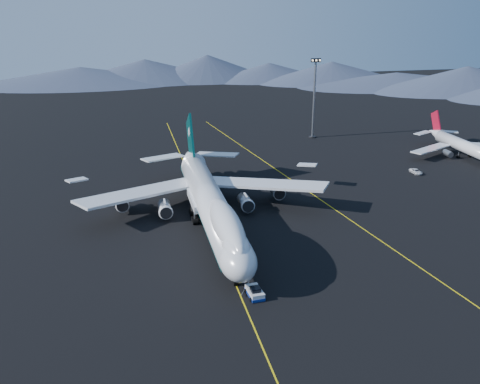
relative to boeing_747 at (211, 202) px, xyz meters
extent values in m
plane|color=black|center=(0.00, -0.03, -5.81)|extent=(500.00, 500.00, 0.00)
cube|color=yellow|center=(0.00, -0.03, -5.80)|extent=(0.25, 220.00, 0.01)
cube|color=yellow|center=(30.00, 9.97, -5.80)|extent=(28.08, 198.09, 0.01)
cone|color=#3B455B|center=(-40.81, 231.40, 0.19)|extent=(100.00, 100.00, 12.00)
cone|color=#3B455B|center=(36.76, 232.07, 0.19)|extent=(100.00, 100.00, 12.00)
cone|color=#3B455B|center=(110.33, 207.46, 0.19)|extent=(100.00, 100.00, 12.00)
cone|color=#3B455B|center=(171.87, 160.24, 0.19)|extent=(100.00, 100.00, 12.00)
cylinder|color=silver|center=(0.00, -0.03, -0.21)|extent=(6.50, 56.00, 6.50)
ellipsoid|color=silver|center=(0.00, -28.03, -0.21)|extent=(6.50, 10.40, 6.50)
ellipsoid|color=silver|center=(0.00, -18.53, 2.29)|extent=(5.13, 25.16, 5.85)
cube|color=black|center=(0.00, -30.03, 0.99)|extent=(3.60, 1.61, 1.29)
cone|color=silver|center=(0.00, 32.97, 0.59)|extent=(6.50, 12.00, 6.50)
cube|color=#033737|center=(0.00, 0.97, -1.11)|extent=(6.24, 60.00, 1.10)
cube|color=silver|center=(0.00, 5.47, -1.31)|extent=(7.50, 13.00, 1.60)
cube|color=silver|center=(-14.50, 11.47, -0.61)|extent=(30.62, 23.28, 2.83)
cube|color=silver|center=(14.50, 11.47, -0.61)|extent=(30.62, 23.28, 2.83)
cylinder|color=slate|center=(-9.50, 7.47, -3.41)|extent=(2.90, 5.50, 2.90)
cylinder|color=slate|center=(-19.00, 13.97, -3.41)|extent=(2.90, 5.50, 2.90)
cylinder|color=slate|center=(9.50, 7.47, -3.41)|extent=(2.90, 5.50, 2.90)
cylinder|color=slate|center=(19.00, 13.97, -3.41)|extent=(2.90, 5.50, 2.90)
cube|color=#033737|center=(0.00, 31.97, 5.59)|extent=(0.55, 14.11, 15.94)
cube|color=silver|center=(-7.50, 34.47, 0.99)|extent=(12.39, 9.47, 0.98)
cube|color=silver|center=(7.50, 34.47, 0.99)|extent=(12.39, 9.47, 0.98)
cylinder|color=black|center=(0.00, -26.53, -5.26)|extent=(0.90, 1.10, 1.10)
cube|color=silver|center=(2.36, -30.79, -5.06)|extent=(2.52, 4.55, 1.10)
cube|color=navy|center=(2.36, -30.79, -5.46)|extent=(2.64, 4.76, 0.50)
cube|color=black|center=(2.36, -30.79, -4.26)|extent=(1.71, 1.71, 0.90)
cylinder|color=silver|center=(88.21, 35.32, -2.15)|extent=(3.87, 32.59, 3.87)
cone|color=silver|center=(88.21, 54.67, -1.74)|extent=(3.87, 7.13, 3.87)
cube|color=silver|center=(78.02, 40.42, -2.96)|extent=(17.10, 11.55, 0.36)
cylinder|color=slate|center=(82.60, 37.87, -4.18)|extent=(1.94, 3.56, 1.94)
cylinder|color=slate|center=(93.81, 37.87, -4.18)|extent=(1.94, 3.56, 1.94)
cube|color=maroon|center=(88.21, 55.18, 2.13)|extent=(0.36, 6.94, 8.21)
imported|color=silver|center=(64.61, 25.62, -5.17)|extent=(2.17, 4.67, 1.29)
cylinder|color=black|center=(50.05, 73.56, -5.59)|extent=(2.63, 2.63, 0.44)
cylinder|color=slate|center=(50.05, 73.56, 7.90)|extent=(0.77, 0.77, 27.42)
cube|color=black|center=(50.05, 73.56, 21.94)|extent=(3.51, 0.88, 1.32)
camera|label=1|loc=(-17.22, -107.92, 41.50)|focal=40.00mm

